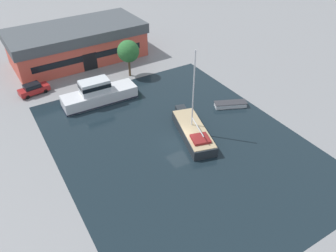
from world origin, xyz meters
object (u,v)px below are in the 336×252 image
(motor_cruiser, at_px, (98,94))
(quay_tree_near_building, at_px, (128,51))
(parked_car, at_px, (34,89))
(sailboat_moored, at_px, (193,131))
(small_dinghy, at_px, (230,104))
(warehouse_building, at_px, (77,43))

(motor_cruiser, bearing_deg, quay_tree_near_building, -54.07)
(parked_car, relative_size, sailboat_moored, 0.41)
(parked_car, xyz_separation_m, small_dinghy, (22.87, -17.93, -0.48))
(quay_tree_near_building, relative_size, parked_car, 1.31)
(sailboat_moored, distance_m, motor_cruiser, 15.24)
(quay_tree_near_building, relative_size, motor_cruiser, 0.56)
(motor_cruiser, bearing_deg, parked_car, 47.75)
(motor_cruiser, distance_m, small_dinghy, 18.80)
(parked_car, bearing_deg, quay_tree_near_building, 73.10)
(parked_car, bearing_deg, sailboat_moored, 26.13)
(quay_tree_near_building, bearing_deg, sailboat_moored, -91.04)
(quay_tree_near_building, relative_size, small_dinghy, 1.27)
(sailboat_moored, height_order, motor_cruiser, sailboat_moored)
(quay_tree_near_building, height_order, small_dinghy, quay_tree_near_building)
(warehouse_building, height_order, motor_cruiser, warehouse_building)
(warehouse_building, height_order, parked_car, warehouse_building)
(sailboat_moored, xyz_separation_m, small_dinghy, (8.37, 2.74, -0.36))
(motor_cruiser, bearing_deg, warehouse_building, -7.54)
(warehouse_building, distance_m, sailboat_moored, 29.72)
(warehouse_building, xyz_separation_m, small_dinghy, (12.91, -26.54, -2.62))
(small_dinghy, bearing_deg, sailboat_moored, 131.89)
(warehouse_building, height_order, sailboat_moored, sailboat_moored)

